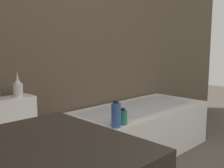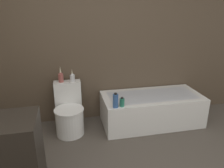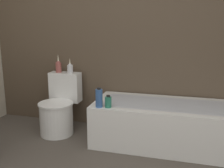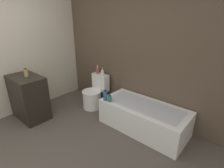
{
  "view_description": "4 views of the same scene",
  "coord_description": "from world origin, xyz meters",
  "px_view_note": "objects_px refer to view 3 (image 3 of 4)",
  "views": [
    {
      "loc": [
        -1.34,
        0.05,
        1.13
      ],
      "look_at": [
        0.29,
        1.7,
        0.79
      ],
      "focal_mm": 42.0,
      "sensor_mm": 36.0,
      "label": 1
    },
    {
      "loc": [
        -0.53,
        -1.24,
        1.83
      ],
      "look_at": [
        0.08,
        1.57,
        0.8
      ],
      "focal_mm": 35.0,
      "sensor_mm": 36.0,
      "label": 2
    },
    {
      "loc": [
        0.95,
        -1.11,
        1.37
      ],
      "look_at": [
        0.23,
        1.52,
        0.74
      ],
      "focal_mm": 42.0,
      "sensor_mm": 36.0,
      "label": 3
    },
    {
      "loc": [
        2.15,
        -0.71,
        2.01
      ],
      "look_at": [
        0.23,
        1.51,
        0.84
      ],
      "focal_mm": 28.0,
      "sensor_mm": 36.0,
      "label": 4
    }
  ],
  "objects_px": {
    "toilet": "(59,109)",
    "shampoo_bottle_tall": "(99,98)",
    "vase_silver": "(70,68)",
    "bathtub": "(163,124)",
    "vase_gold": "(58,66)",
    "shampoo_bottle_short": "(108,102)"
  },
  "relations": [
    {
      "from": "bathtub",
      "to": "shampoo_bottle_short",
      "type": "height_order",
      "value": "shampoo_bottle_short"
    },
    {
      "from": "bathtub",
      "to": "shampoo_bottle_tall",
      "type": "bearing_deg",
      "value": -155.56
    },
    {
      "from": "shampoo_bottle_tall",
      "to": "vase_gold",
      "type": "bearing_deg",
      "value": 144.12
    },
    {
      "from": "toilet",
      "to": "shampoo_bottle_tall",
      "type": "bearing_deg",
      "value": -26.41
    },
    {
      "from": "vase_gold",
      "to": "vase_silver",
      "type": "bearing_deg",
      "value": -5.26
    },
    {
      "from": "toilet",
      "to": "shampoo_bottle_short",
      "type": "relative_size",
      "value": 5.41
    },
    {
      "from": "shampoo_bottle_tall",
      "to": "bathtub",
      "type": "bearing_deg",
      "value": 24.44
    },
    {
      "from": "toilet",
      "to": "shampoo_bottle_tall",
      "type": "relative_size",
      "value": 3.41
    },
    {
      "from": "toilet",
      "to": "vase_gold",
      "type": "xyz_separation_m",
      "value": [
        -0.09,
        0.21,
        0.52
      ]
    },
    {
      "from": "toilet",
      "to": "vase_silver",
      "type": "relative_size",
      "value": 3.69
    },
    {
      "from": "bathtub",
      "to": "vase_gold",
      "type": "bearing_deg",
      "value": 170.99
    },
    {
      "from": "shampoo_bottle_short",
      "to": "vase_gold",
      "type": "bearing_deg",
      "value": 148.25
    },
    {
      "from": "shampoo_bottle_tall",
      "to": "shampoo_bottle_short",
      "type": "distance_m",
      "value": 0.11
    },
    {
      "from": "vase_silver",
      "to": "shampoo_bottle_tall",
      "type": "bearing_deg",
      "value": -42.51
    },
    {
      "from": "shampoo_bottle_tall",
      "to": "shampoo_bottle_short",
      "type": "bearing_deg",
      "value": 9.19
    },
    {
      "from": "vase_gold",
      "to": "vase_silver",
      "type": "relative_size",
      "value": 1.22
    },
    {
      "from": "toilet",
      "to": "shampoo_bottle_short",
      "type": "height_order",
      "value": "toilet"
    },
    {
      "from": "bathtub",
      "to": "vase_silver",
      "type": "bearing_deg",
      "value": 170.48
    },
    {
      "from": "bathtub",
      "to": "vase_gold",
      "type": "distance_m",
      "value": 1.53
    },
    {
      "from": "bathtub",
      "to": "vase_silver",
      "type": "height_order",
      "value": "vase_silver"
    },
    {
      "from": "vase_gold",
      "to": "vase_silver",
      "type": "height_order",
      "value": "vase_gold"
    },
    {
      "from": "bathtub",
      "to": "toilet",
      "type": "distance_m",
      "value": 1.32
    }
  ]
}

